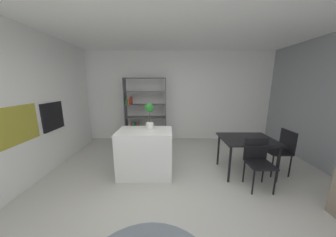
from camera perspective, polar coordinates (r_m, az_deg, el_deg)
The scene contains 11 objects.
ground_plane at distance 3.12m, azimuth 1.83°, elevation -23.66°, with size 8.95×8.95×0.00m, color beige.
ceiling_slab at distance 2.73m, azimuth 2.31°, elevation 34.27°, with size 6.51×5.57×0.06m.
back_partition at distance 5.30m, azimuth 0.99°, elevation 7.68°, with size 6.51×0.06×2.82m, color white.
cabinet_niche_splashback at distance 3.51m, azimuth -45.14°, elevation -2.51°, with size 0.01×1.22×0.63m.
built_in_oven at distance 4.25m, azimuth -35.44°, elevation 0.67°, with size 0.06×0.61×0.59m.
kitchen_island at distance 3.36m, azimuth -7.96°, elevation -11.80°, with size 1.06×0.66×0.93m, color white.
potted_plant_on_island at distance 3.24m, azimuth -6.51°, elevation 1.71°, with size 0.18×0.18×0.51m.
open_bookshelf at distance 5.10m, azimuth -8.79°, elevation 1.69°, with size 1.27×0.32×1.99m.
dining_table at distance 3.67m, azimuth 25.97°, elevation -7.53°, with size 1.02×0.81×0.75m.
dining_chair_near at distance 3.36m, azimuth 29.02°, elevation -12.16°, with size 0.42×0.42×0.87m.
dining_chair_window_side at distance 4.07m, azimuth 35.09°, elevation -8.40°, with size 0.42×0.42×0.91m.
Camera 1 is at (-0.09, -2.53, 1.82)m, focal length 17.34 mm.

